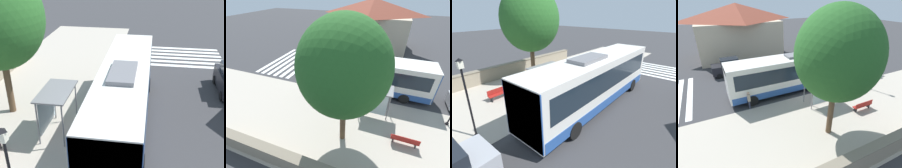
% 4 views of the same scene
% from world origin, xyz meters
% --- Properties ---
extents(ground_plane, '(120.00, 120.00, 0.00)m').
position_xyz_m(ground_plane, '(0.00, 0.00, 0.00)').
color(ground_plane, '#353538').
rests_on(ground_plane, ground).
extents(sidewalk_plaza, '(9.00, 44.00, 0.02)m').
position_xyz_m(sidewalk_plaza, '(-4.50, 0.00, 0.01)').
color(sidewalk_plaza, '#ADA393').
rests_on(sidewalk_plaza, ground).
extents(crosswalk_stripes, '(9.00, 5.25, 0.01)m').
position_xyz_m(crosswalk_stripes, '(5.00, 12.73, 0.00)').
color(crosswalk_stripes, silver).
rests_on(crosswalk_stripes, ground).
extents(stone_wall, '(0.60, 20.00, 1.36)m').
position_xyz_m(stone_wall, '(-8.55, 0.00, 0.69)').
color(stone_wall, gray).
rests_on(stone_wall, ground).
extents(bus, '(2.73, 12.46, 3.78)m').
position_xyz_m(bus, '(1.73, 0.76, 1.95)').
color(bus, silver).
rests_on(bus, ground).
extents(bus_shelter, '(1.61, 2.78, 2.57)m').
position_xyz_m(bus_shelter, '(-1.86, -0.50, 2.11)').
color(bus_shelter, slate).
rests_on(bus_shelter, ground).
extents(pedestrian, '(0.34, 0.22, 1.67)m').
position_xyz_m(pedestrian, '(0.11, 5.54, 0.98)').
color(pedestrian, '#2D3347').
rests_on(pedestrian, ground).
extents(bench, '(0.40, 1.87, 0.88)m').
position_xyz_m(bench, '(-4.40, -3.14, 0.48)').
color(bench, maroon).
rests_on(bench, ground).
extents(street_lamp_near, '(0.28, 0.28, 4.44)m').
position_xyz_m(street_lamp_near, '(-1.19, -6.51, 2.63)').
color(street_lamp_near, black).
rests_on(street_lamp_near, ground).
extents(shade_tree, '(5.17, 5.17, 8.64)m').
position_xyz_m(shade_tree, '(-5.31, 1.16, 5.78)').
color(shade_tree, brown).
rests_on(shade_tree, ground).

